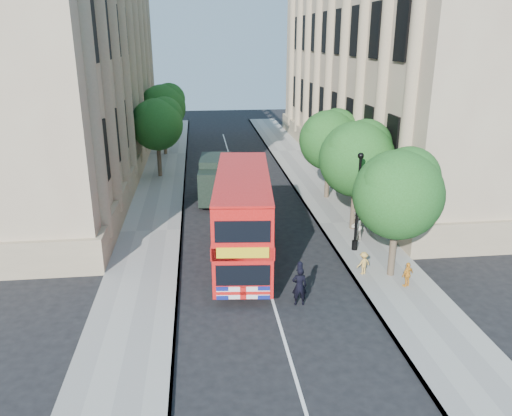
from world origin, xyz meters
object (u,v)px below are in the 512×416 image
object	(u,v)px
box_van	(216,181)
woman_pedestrian	(356,226)
double_decker_bus	(243,215)
police_constable	(299,286)
lamp_post	(357,206)

from	to	relation	value
box_van	woman_pedestrian	distance (m)	10.98
double_decker_bus	woman_pedestrian	distance (m)	6.62
woman_pedestrian	police_constable	bearing A→B (deg)	11.07
woman_pedestrian	lamp_post	bearing A→B (deg)	27.29
lamp_post	box_van	world-z (taller)	lamp_post
box_van	police_constable	world-z (taller)	box_van
lamp_post	woman_pedestrian	world-z (taller)	lamp_post
lamp_post	double_decker_bus	distance (m)	5.87
double_decker_bus	box_van	bearing A→B (deg)	100.98
lamp_post	police_constable	world-z (taller)	lamp_post
police_constable	woman_pedestrian	world-z (taller)	woman_pedestrian
police_constable	lamp_post	bearing A→B (deg)	-124.40
police_constable	woman_pedestrian	bearing A→B (deg)	-121.27
double_decker_bus	woman_pedestrian	xyz separation A→B (m)	(6.26, 1.57, -1.47)
police_constable	double_decker_bus	bearing A→B (deg)	-63.59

